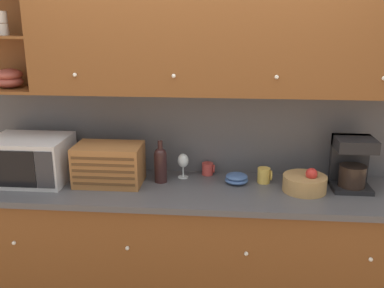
# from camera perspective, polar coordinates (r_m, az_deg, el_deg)

# --- Properties ---
(ground_plane) EXTENTS (24.00, 24.00, 0.00)m
(ground_plane) POSITION_cam_1_polar(r_m,az_deg,el_deg) (3.59, 0.33, -17.72)
(ground_plane) COLOR #896647
(wall_back) EXTENTS (5.33, 0.06, 2.60)m
(wall_back) POSITION_cam_1_polar(r_m,az_deg,el_deg) (3.08, 0.41, 3.05)
(wall_back) COLOR white
(wall_back) RESTS_ON ground_plane
(counter_unit) EXTENTS (2.95, 0.67, 0.93)m
(counter_unit) POSITION_cam_1_polar(r_m,az_deg,el_deg) (3.07, -0.16, -13.83)
(counter_unit) COLOR brown
(counter_unit) RESTS_ON ground_plane
(backsplash_panel) EXTENTS (2.93, 0.01, 0.60)m
(backsplash_panel) POSITION_cam_1_polar(r_m,az_deg,el_deg) (3.06, 0.35, 1.69)
(backsplash_panel) COLOR #4C4C51
(backsplash_panel) RESTS_ON counter_unit
(upper_cabinets) EXTENTS (2.93, 0.34, 0.75)m
(upper_cabinets) POSITION_cam_1_polar(r_m,az_deg,el_deg) (2.80, 3.62, 14.27)
(upper_cabinets) COLOR brown
(upper_cabinets) RESTS_ON backsplash_panel
(microwave) EXTENTS (0.52, 0.41, 0.31)m
(microwave) POSITION_cam_1_polar(r_m,az_deg,el_deg) (3.13, -20.76, -1.93)
(microwave) COLOR silver
(microwave) RESTS_ON counter_unit
(bread_box) EXTENTS (0.45, 0.29, 0.27)m
(bread_box) POSITION_cam_1_polar(r_m,az_deg,el_deg) (2.93, -11.00, -2.68)
(bread_box) COLOR #996033
(bread_box) RESTS_ON counter_unit
(wine_bottle) EXTENTS (0.09, 0.09, 0.29)m
(wine_bottle) POSITION_cam_1_polar(r_m,az_deg,el_deg) (2.91, -4.22, -2.58)
(wine_bottle) COLOR black
(wine_bottle) RESTS_ON counter_unit
(wine_glass) EXTENTS (0.08, 0.08, 0.18)m
(wine_glass) POSITION_cam_1_polar(r_m,az_deg,el_deg) (2.99, -1.20, -2.35)
(wine_glass) COLOR silver
(wine_glass) RESTS_ON counter_unit
(mug_blue_second) EXTENTS (0.09, 0.08, 0.09)m
(mug_blue_second) POSITION_cam_1_polar(r_m,az_deg,el_deg) (3.07, 2.14, -3.32)
(mug_blue_second) COLOR #B73D38
(mug_blue_second) RESTS_ON counter_unit
(bowl_stack_on_counter) EXTENTS (0.16, 0.16, 0.07)m
(bowl_stack_on_counter) POSITION_cam_1_polar(r_m,az_deg,el_deg) (2.93, 5.96, -4.57)
(bowl_stack_on_counter) COLOR #3D5B93
(bowl_stack_on_counter) RESTS_ON counter_unit
(mug) EXTENTS (0.10, 0.09, 0.10)m
(mug) POSITION_cam_1_polar(r_m,az_deg,el_deg) (2.96, 9.62, -4.14)
(mug) COLOR gold
(mug) RESTS_ON counter_unit
(fruit_basket) EXTENTS (0.28, 0.28, 0.16)m
(fruit_basket) POSITION_cam_1_polar(r_m,az_deg,el_deg) (2.88, 14.82, -5.03)
(fruit_basket) COLOR #A87F4C
(fruit_basket) RESTS_ON counter_unit
(coffee_maker) EXTENTS (0.25, 0.23, 0.35)m
(coffee_maker) POSITION_cam_1_polar(r_m,az_deg,el_deg) (2.98, 20.53, -2.36)
(coffee_maker) COLOR black
(coffee_maker) RESTS_ON counter_unit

